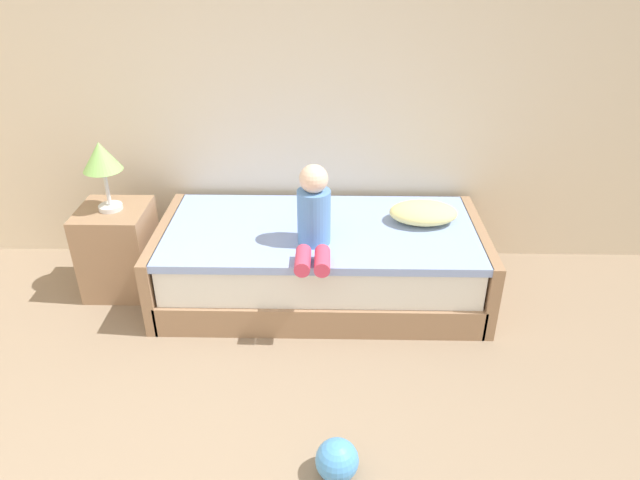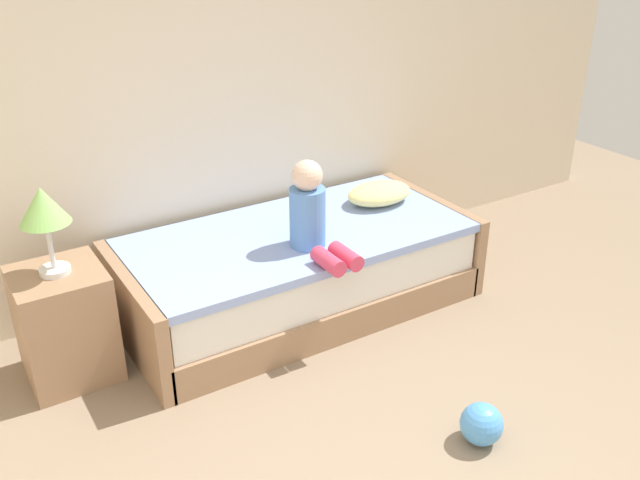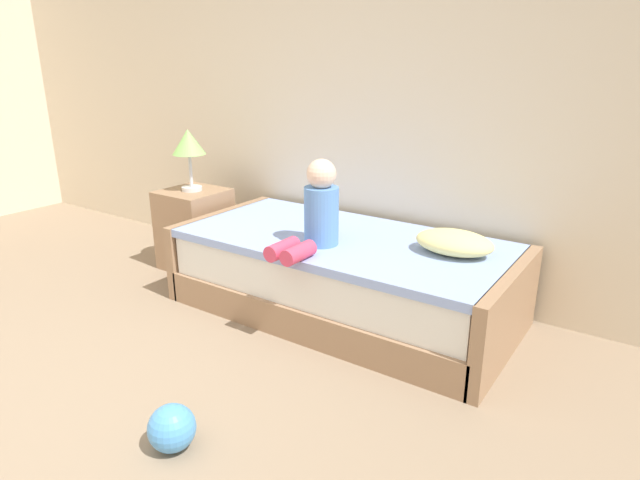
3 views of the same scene
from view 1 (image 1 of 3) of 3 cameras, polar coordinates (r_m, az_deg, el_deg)
The scene contains 7 objects.
wall_rear at distance 3.97m, azimuth -7.15°, elevation 17.66°, with size 7.20×0.10×2.90m, color beige.
bed at distance 3.81m, azimuth 0.07°, elevation -2.15°, with size 2.11×1.00×0.50m.
nightstand at distance 4.07m, azimuth -19.27°, elevation -0.89°, with size 0.44×0.44×0.60m, color #997556.
table_lamp at distance 3.81m, azimuth -20.82°, elevation 7.42°, with size 0.24×0.24×0.45m.
child_figure at distance 3.39m, azimuth -0.63°, elevation 2.46°, with size 0.20×0.51×0.50m.
pillow at distance 3.80m, azimuth 10.19°, elevation 2.68°, with size 0.44×0.30×0.13m, color #F2E58C.
toy_ball at distance 2.78m, azimuth 1.70°, elevation -20.95°, with size 0.20×0.20×0.20m, color #4C99E5.
Camera 1 is at (0.55, -1.26, 2.23)m, focal length 32.33 mm.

